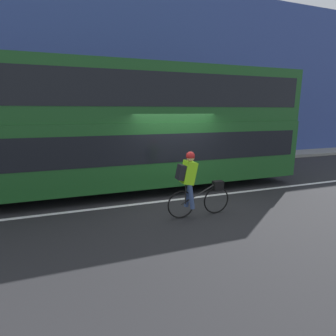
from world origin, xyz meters
name	(u,v)px	position (x,y,z in m)	size (l,w,h in m)	color
ground_plane	(180,201)	(0.00, 0.00, 0.00)	(80.00, 80.00, 0.00)	#232326
road_center_line	(178,199)	(0.00, 0.13, 0.00)	(50.00, 0.14, 0.01)	silver
sidewalk_curb	(138,164)	(0.00, 5.37, 0.08)	(60.00, 1.63, 0.15)	gray
building_facade	(132,76)	(0.00, 6.33, 4.24)	(60.00, 0.30, 8.48)	#33478C
bus	(131,124)	(-1.07, 1.57, 2.18)	(11.20, 2.43, 3.92)	black
cyclist_on_bike	(193,182)	(-0.14, -1.19, 0.88)	(1.67, 0.32, 1.64)	black
street_sign_post	(140,136)	(0.10, 5.28, 1.41)	(0.36, 0.09, 2.24)	#59595B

